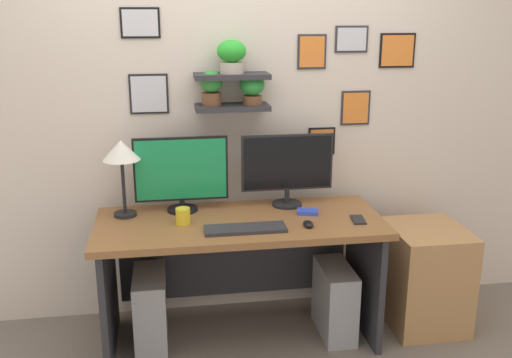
# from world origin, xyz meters

# --- Properties ---
(ground_plane) EXTENTS (8.00, 8.00, 0.00)m
(ground_plane) POSITION_xyz_m (0.00, 0.00, 0.00)
(ground_plane) COLOR #70665B
(back_wall_assembly) EXTENTS (4.40, 0.24, 2.70)m
(back_wall_assembly) POSITION_xyz_m (0.00, 0.44, 1.36)
(back_wall_assembly) COLOR beige
(back_wall_assembly) RESTS_ON ground
(desk) EXTENTS (1.62, 0.68, 0.75)m
(desk) POSITION_xyz_m (0.00, 0.05, 0.54)
(desk) COLOR brown
(desk) RESTS_ON ground
(monitor_left) EXTENTS (0.55, 0.18, 0.44)m
(monitor_left) POSITION_xyz_m (-0.31, 0.22, 0.98)
(monitor_left) COLOR black
(monitor_left) RESTS_ON desk
(monitor_right) EXTENTS (0.55, 0.18, 0.44)m
(monitor_right) POSITION_xyz_m (0.31, 0.22, 0.99)
(monitor_right) COLOR black
(monitor_right) RESTS_ON desk
(keyboard) EXTENTS (0.44, 0.14, 0.02)m
(keyboard) POSITION_xyz_m (0.01, -0.16, 0.76)
(keyboard) COLOR #2D2D33
(keyboard) RESTS_ON desk
(computer_mouse) EXTENTS (0.06, 0.09, 0.03)m
(computer_mouse) POSITION_xyz_m (0.36, -0.16, 0.77)
(computer_mouse) COLOR black
(computer_mouse) RESTS_ON desk
(desk_lamp) EXTENTS (0.21, 0.21, 0.45)m
(desk_lamp) POSITION_xyz_m (-0.64, 0.17, 1.11)
(desk_lamp) COLOR black
(desk_lamp) RESTS_ON desk
(cell_phone) EXTENTS (0.09, 0.15, 0.01)m
(cell_phone) POSITION_xyz_m (0.66, -0.11, 0.76)
(cell_phone) COLOR black
(cell_phone) RESTS_ON desk
(coffee_mug) EXTENTS (0.08, 0.08, 0.09)m
(coffee_mug) POSITION_xyz_m (-0.32, -0.01, 0.80)
(coffee_mug) COLOR yellow
(coffee_mug) RESTS_ON desk
(scissors_tray) EXTENTS (0.14, 0.11, 0.02)m
(scissors_tray) POSITION_xyz_m (0.40, 0.04, 0.76)
(scissors_tray) COLOR blue
(scissors_tray) RESTS_ON desk
(drawer_cabinet) EXTENTS (0.44, 0.50, 0.63)m
(drawer_cabinet) POSITION_xyz_m (1.14, -0.00, 0.31)
(drawer_cabinet) COLOR tan
(drawer_cabinet) RESTS_ON ground
(computer_tower_left) EXTENTS (0.18, 0.40, 0.45)m
(computer_tower_left) POSITION_xyz_m (-0.52, -0.00, 0.23)
(computer_tower_left) COLOR #99999E
(computer_tower_left) RESTS_ON ground
(computer_tower_right) EXTENTS (0.18, 0.40, 0.43)m
(computer_tower_right) POSITION_xyz_m (0.57, -0.03, 0.22)
(computer_tower_right) COLOR #99999E
(computer_tower_right) RESTS_ON ground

